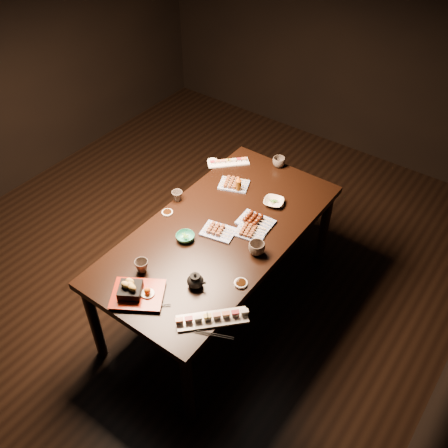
{
  "coord_description": "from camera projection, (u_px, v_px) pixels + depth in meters",
  "views": [
    {
      "loc": [
        1.88,
        -1.93,
        3.0
      ],
      "look_at": [
        0.44,
        0.04,
        0.77
      ],
      "focal_mm": 40.0,
      "sensor_mm": 36.0,
      "label": 1
    }
  ],
  "objects": [
    {
      "name": "sushi_platter_near",
      "position": [
        212.0,
        317.0,
        2.74
      ],
      "size": [
        0.36,
        0.36,
        0.05
      ],
      "primitive_type": null,
      "rotation": [
        0.0,
        0.0,
        0.8
      ],
      "color": "white",
      "rests_on": "dining_table"
    },
    {
      "name": "chopsticks_near",
      "position": [
        153.0,
        306.0,
        2.82
      ],
      "size": [
        0.16,
        0.15,
        0.01
      ],
      "primitive_type": null,
      "rotation": [
        0.0,
        0.0,
        0.72
      ],
      "color": "black",
      "rests_on": "dining_table"
    },
    {
      "name": "yakitori_plate_right",
      "position": [
        251.0,
        231.0,
        3.25
      ],
      "size": [
        0.22,
        0.18,
        0.05
      ],
      "primitive_type": null,
      "rotation": [
        0.0,
        0.0,
        0.21
      ],
      "color": "#828EB6",
      "rests_on": "dining_table"
    },
    {
      "name": "edamame_bowl_green",
      "position": [
        185.0,
        237.0,
        3.22
      ],
      "size": [
        0.16,
        0.16,
        0.04
      ],
      "primitive_type": "imported",
      "rotation": [
        0.0,
        0.0,
        0.39
      ],
      "color": "teal",
      "rests_on": "dining_table"
    },
    {
      "name": "teapot",
      "position": [
        195.0,
        280.0,
        2.91
      ],
      "size": [
        0.14,
        0.14,
        0.1
      ],
      "primitive_type": null,
      "rotation": [
        0.0,
        0.0,
        0.23
      ],
      "color": "black",
      "rests_on": "dining_table"
    },
    {
      "name": "yakitori_plate_center",
      "position": [
        218.0,
        230.0,
        3.26
      ],
      "size": [
        0.24,
        0.2,
        0.05
      ],
      "primitive_type": null,
      "rotation": [
        0.0,
        0.0,
        0.22
      ],
      "color": "#828EB6",
      "rests_on": "dining_table"
    },
    {
      "name": "edamame_bowl_cream",
      "position": [
        274.0,
        202.0,
        3.48
      ],
      "size": [
        0.17,
        0.17,
        0.03
      ],
      "primitive_type": "imported",
      "rotation": [
        0.0,
        0.0,
        0.28
      ],
      "color": "beige",
      "rests_on": "dining_table"
    },
    {
      "name": "tempura_tray",
      "position": [
        137.0,
        290.0,
        2.85
      ],
      "size": [
        0.38,
        0.36,
        0.11
      ],
      "primitive_type": null,
      "rotation": [
        0.0,
        0.0,
        0.57
      ],
      "color": "black",
      "rests_on": "dining_table"
    },
    {
      "name": "chopsticks_se",
      "position": [
        214.0,
        335.0,
        2.68
      ],
      "size": [
        0.21,
        0.1,
        0.01
      ],
      "primitive_type": null,
      "rotation": [
        0.0,
        0.0,
        0.4
      ],
      "color": "black",
      "rests_on": "dining_table"
    },
    {
      "name": "sauce_dish_west",
      "position": [
        167.0,
        213.0,
        3.42
      ],
      "size": [
        0.1,
        0.1,
        0.01
      ],
      "primitive_type": "cylinder",
      "rotation": [
        0.0,
        0.0,
        0.5
      ],
      "color": "white",
      "rests_on": "dining_table"
    },
    {
      "name": "sushi_platter_far",
      "position": [
        228.0,
        161.0,
        3.84
      ],
      "size": [
        0.28,
        0.29,
        0.04
      ],
      "primitive_type": null,
      "rotation": [
        0.0,
        0.0,
        3.94
      ],
      "color": "white",
      "rests_on": "dining_table"
    },
    {
      "name": "tsukune_plate",
      "position": [
        256.0,
        220.0,
        3.33
      ],
      "size": [
        0.24,
        0.18,
        0.06
      ],
      "primitive_type": null,
      "rotation": [
        0.0,
        0.0,
        0.06
      ],
      "color": "#828EB6",
      "rests_on": "dining_table"
    },
    {
      "name": "teacup_far_left",
      "position": [
        177.0,
        196.0,
        3.5
      ],
      "size": [
        0.1,
        0.1,
        0.07
      ],
      "primitive_type": "imported",
      "rotation": [
        0.0,
        0.0,
        0.36
      ],
      "color": "#4F443C",
      "rests_on": "dining_table"
    },
    {
      "name": "ground",
      "position": [
        177.0,
        276.0,
        4.0
      ],
      "size": [
        5.0,
        5.0,
        0.0
      ],
      "primitive_type": "plane",
      "color": "black",
      "rests_on": "ground"
    },
    {
      "name": "sauce_dish_nw",
      "position": [
        212.0,
        161.0,
        3.86
      ],
      "size": [
        0.1,
        0.1,
        0.01
      ],
      "primitive_type": "cylinder",
      "rotation": [
        0.0,
        0.0,
        0.36
      ],
      "color": "white",
      "rests_on": "dining_table"
    },
    {
      "name": "sauce_dish_east",
      "position": [
        279.0,
        204.0,
        3.48
      ],
      "size": [
        0.08,
        0.08,
        0.01
      ],
      "primitive_type": "cylinder",
      "rotation": [
        0.0,
        0.0,
        -0.13
      ],
      "color": "white",
      "rests_on": "dining_table"
    },
    {
      "name": "yakitori_plate_left",
      "position": [
        234.0,
        183.0,
        3.63
      ],
      "size": [
        0.25,
        0.22,
        0.05
      ],
      "primitive_type": null,
      "rotation": [
        0.0,
        0.0,
        0.37
      ],
      "color": "#828EB6",
      "rests_on": "dining_table"
    },
    {
      "name": "teacup_near_left",
      "position": [
        142.0,
        266.0,
        3.0
      ],
      "size": [
        0.11,
        0.11,
        0.08
      ],
      "primitive_type": "imported",
      "rotation": [
        0.0,
        0.0,
        0.49
      ],
      "color": "#4F443C",
      "rests_on": "dining_table"
    },
    {
      "name": "sauce_dish_se",
      "position": [
        241.0,
        283.0,
        2.95
      ],
      "size": [
        0.11,
        0.11,
        0.01
      ],
      "primitive_type": "cylinder",
      "rotation": [
        0.0,
        0.0,
        0.38
      ],
      "color": "white",
      "rests_on": "dining_table"
    },
    {
      "name": "teacup_far_right",
      "position": [
        279.0,
        162.0,
        3.8
      ],
      "size": [
        0.1,
        0.1,
        0.08
      ],
      "primitive_type": "imported",
      "rotation": [
        0.0,
        0.0,
        0.03
      ],
      "color": "#4F443C",
      "rests_on": "dining_table"
    },
    {
      "name": "condiment_bottle",
      "position": [
        239.0,
        184.0,
        3.56
      ],
      "size": [
        0.04,
        0.04,
        0.13
      ],
      "primitive_type": "cylinder",
      "rotation": [
        0.0,
        0.0,
        -0.03
      ],
      "color": "brown",
      "rests_on": "dining_table"
    },
    {
      "name": "dining_table",
      "position": [
        220.0,
        269.0,
        3.55
      ],
      "size": [
        1.32,
        1.97,
        0.75
      ],
      "primitive_type": "cube",
      "rotation": [
        0.0,
        0.0,
        0.25
      ],
      "color": "black",
      "rests_on": "ground"
    },
    {
      "name": "teacup_mid_right",
      "position": [
        257.0,
        248.0,
        3.11
      ],
      "size": [
        0.12,
        0.12,
        0.08
      ],
      "primitive_type": "imported",
      "rotation": [
        0.0,
        0.0,
        -0.16
      ],
      "color": "#4F443C",
      "rests_on": "dining_table"
    }
  ]
}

